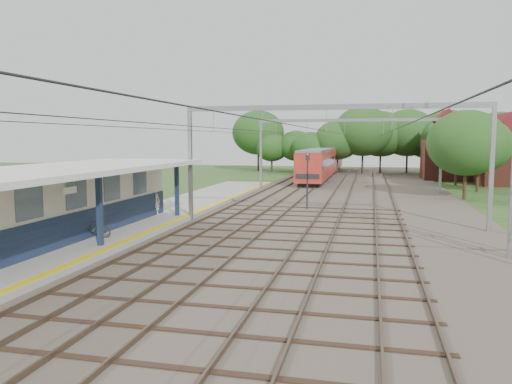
% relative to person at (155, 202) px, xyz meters
% --- Properties ---
extents(ground, '(160.00, 160.00, 0.00)m').
position_rel_person_xyz_m(ground, '(7.33, -14.95, -1.17)').
color(ground, '#2D4C1E').
rests_on(ground, ground).
extents(ballast_bed, '(18.00, 90.00, 0.10)m').
position_rel_person_xyz_m(ballast_bed, '(11.33, 15.05, -1.12)').
color(ballast_bed, '#473D33').
rests_on(ballast_bed, ground).
extents(platform, '(5.00, 52.00, 0.35)m').
position_rel_person_xyz_m(platform, '(-0.17, -0.95, -1.00)').
color(platform, gray).
rests_on(platform, ground).
extents(yellow_stripe, '(0.45, 52.00, 0.01)m').
position_rel_person_xyz_m(yellow_stripe, '(2.08, -0.95, -0.82)').
color(yellow_stripe, yellow).
rests_on(yellow_stripe, platform).
extents(station_building, '(3.41, 18.00, 3.40)m').
position_rel_person_xyz_m(station_building, '(-1.55, -7.95, 0.87)').
color(station_building, beige).
rests_on(station_building, platform).
extents(canopy, '(6.40, 20.00, 3.44)m').
position_rel_person_xyz_m(canopy, '(-0.44, -8.95, 2.47)').
color(canopy, '#121F3B').
rests_on(canopy, platform).
extents(rail_tracks, '(11.80, 88.00, 0.15)m').
position_rel_person_xyz_m(rail_tracks, '(8.83, 15.05, -1.00)').
color(rail_tracks, brown).
rests_on(rail_tracks, ballast_bed).
extents(catenary_system, '(17.22, 88.00, 7.00)m').
position_rel_person_xyz_m(catenary_system, '(10.72, 10.33, 4.34)').
color(catenary_system, gray).
rests_on(catenary_system, ground).
extents(tree_band, '(31.72, 30.88, 8.82)m').
position_rel_person_xyz_m(tree_band, '(11.17, 42.17, 3.75)').
color(tree_band, '#382619').
rests_on(tree_band, ground).
extents(house_far, '(8.00, 6.12, 8.66)m').
position_rel_person_xyz_m(house_far, '(23.33, 37.05, 2.06)').
color(house_far, brown).
rests_on(house_far, ground).
extents(person, '(0.61, 0.41, 1.65)m').
position_rel_person_xyz_m(person, '(0.00, 0.00, 0.00)').
color(person, white).
rests_on(person, platform).
extents(bicycle, '(1.63, 0.79, 0.95)m').
position_rel_person_xyz_m(bicycle, '(0.27, -7.50, -0.35)').
color(bicycle, black).
rests_on(bicycle, platform).
extents(train, '(2.88, 35.88, 3.79)m').
position_rel_person_xyz_m(train, '(6.83, 39.44, 0.94)').
color(train, black).
rests_on(train, ballast_bed).
extents(signal_post, '(0.31, 0.28, 4.09)m').
position_rel_person_xyz_m(signal_post, '(8.68, 6.56, 1.34)').
color(signal_post, black).
rests_on(signal_post, ground).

